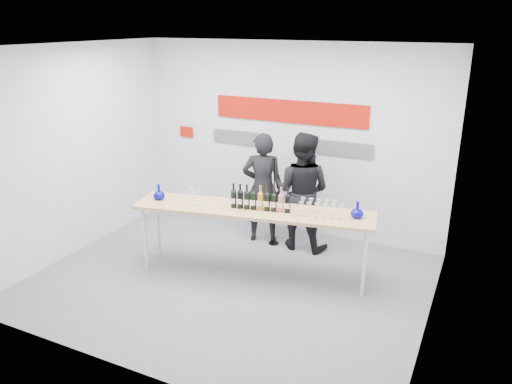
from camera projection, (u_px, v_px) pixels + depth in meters
ground at (230, 280)px, 6.64m from camera, size 5.00×5.00×0.00m
back_wall at (289, 140)px, 7.85m from camera, size 5.00×0.04×3.00m
signage at (285, 120)px, 7.75m from camera, size 3.38×0.02×0.79m
tasting_table at (253, 214)px, 6.54m from camera, size 3.23×1.23×0.95m
wine_bottles at (260, 198)px, 6.42m from camera, size 0.79×0.23×0.33m
decanter_left at (159, 192)px, 6.82m from camera, size 0.16×0.16×0.21m
decanter_right at (357, 210)px, 6.18m from camera, size 0.16×0.16×0.21m
glasses_left at (193, 197)px, 6.68m from camera, size 0.19×0.24×0.18m
glasses_right at (320, 208)px, 6.27m from camera, size 0.59×0.30×0.18m
presenter_left at (263, 188)px, 7.61m from camera, size 0.73×0.61×1.72m
presenter_right at (302, 191)px, 7.36m from camera, size 0.87×0.69×1.78m
mic_stand at (274, 218)px, 7.59m from camera, size 0.16×0.16×1.38m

